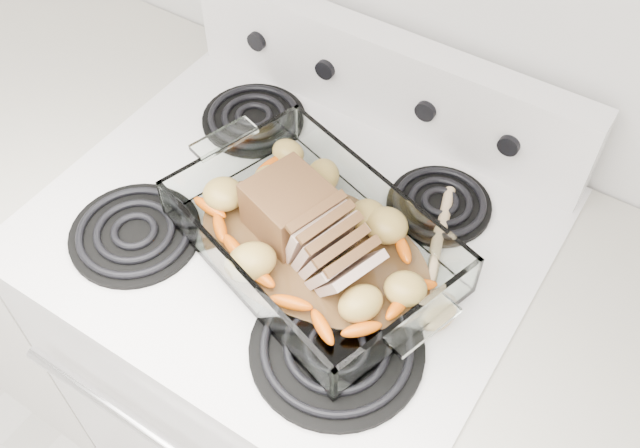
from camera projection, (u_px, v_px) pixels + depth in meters
The scene contains 6 objects.
electric_range at pixel (297, 356), 1.51m from camera, with size 0.78×0.70×1.12m.
counter_left at pixel (74, 228), 1.75m from camera, with size 0.58×0.68×0.93m.
baking_dish at pixel (313, 244), 1.09m from camera, with size 0.42×0.28×0.08m.
pork_roast at pixel (300, 225), 1.08m from camera, with size 0.23×0.11×0.09m.
roast_vegetables at pixel (325, 222), 1.11m from camera, with size 0.39×0.21×0.05m.
wooden_spoon at pixel (437, 279), 1.07m from camera, with size 0.12×0.27×0.02m.
Camera 1 is at (0.44, 1.07, 1.83)m, focal length 40.00 mm.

